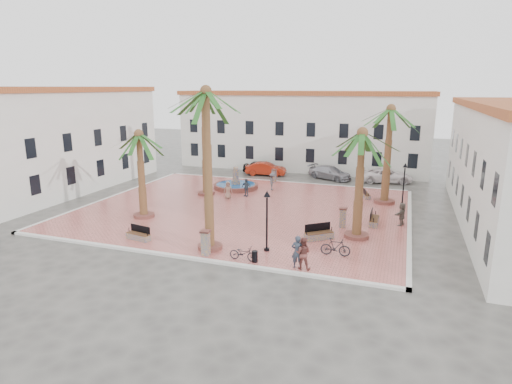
{
  "coord_description": "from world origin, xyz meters",
  "views": [
    {
      "loc": [
        12.27,
        -32.06,
        9.97
      ],
      "look_at": [
        1.0,
        0.0,
        1.6
      ],
      "focal_mm": 30.0,
      "sensor_mm": 36.0,
      "label": 1
    }
  ],
  "objects_px": {
    "bench_ne": "(366,195)",
    "pedestrian_east": "(402,214)",
    "palm_sw": "(139,145)",
    "car_white": "(387,176)",
    "litter_bin": "(255,256)",
    "car_silver": "(330,173)",
    "bench_s": "(139,236)",
    "bench_e": "(374,220)",
    "lamppost_e": "(404,177)",
    "car_black": "(262,168)",
    "bicycle_a": "(243,253)",
    "palm_e": "(362,146)",
    "bollard_n": "(274,175)",
    "bollard_se": "(206,242)",
    "pedestrian_fountain_b": "(246,187)",
    "cyclist_a": "(297,252)",
    "bicycle_b": "(335,247)",
    "palm_s": "(206,108)",
    "car_red": "(266,169)",
    "fountain": "(236,185)",
    "bench_se": "(319,235)",
    "pedestrian_fountain_a": "(228,190)",
    "pedestrian_north": "(272,181)",
    "lamppost_s": "(267,210)",
    "palm_ne": "(390,120)",
    "cyclist_b": "(303,253)",
    "palm_nw": "(204,104)",
    "bollard_e": "(343,217)"
  },
  "relations": [
    {
      "from": "bench_se",
      "to": "bollard_se",
      "type": "bearing_deg",
      "value": -178.86
    },
    {
      "from": "fountain",
      "to": "car_white",
      "type": "xyz_separation_m",
      "value": [
        14.04,
        8.46,
        0.28
      ]
    },
    {
      "from": "fountain",
      "to": "palm_sw",
      "type": "relative_size",
      "value": 0.65
    },
    {
      "from": "fountain",
      "to": "bollard_n",
      "type": "height_order",
      "value": "fountain"
    },
    {
      "from": "pedestrian_east",
      "to": "car_black",
      "type": "distance_m",
      "value": 22.06
    },
    {
      "from": "palm_ne",
      "to": "pedestrian_fountain_a",
      "type": "height_order",
      "value": "palm_ne"
    },
    {
      "from": "palm_s",
      "to": "car_red",
      "type": "bearing_deg",
      "value": 99.66
    },
    {
      "from": "palm_ne",
      "to": "bollard_n",
      "type": "distance_m",
      "value": 14.05
    },
    {
      "from": "palm_ne",
      "to": "bollard_se",
      "type": "bearing_deg",
      "value": -120.61
    },
    {
      "from": "litter_bin",
      "to": "bicycle_b",
      "type": "bearing_deg",
      "value": 30.57
    },
    {
      "from": "bench_ne",
      "to": "bicycle_b",
      "type": "height_order",
      "value": "bicycle_b"
    },
    {
      "from": "cyclist_a",
      "to": "bicycle_b",
      "type": "relative_size",
      "value": 1.07
    },
    {
      "from": "bench_ne",
      "to": "pedestrian_east",
      "type": "xyz_separation_m",
      "value": [
        3.17,
        -7.25,
        0.6
      ]
    },
    {
      "from": "fountain",
      "to": "cyclist_b",
      "type": "height_order",
      "value": "fountain"
    },
    {
      "from": "palm_e",
      "to": "palm_ne",
      "type": "height_order",
      "value": "palm_ne"
    },
    {
      "from": "pedestrian_fountain_a",
      "to": "pedestrian_north",
      "type": "bearing_deg",
      "value": 32.82
    },
    {
      "from": "palm_sw",
      "to": "pedestrian_east",
      "type": "distance_m",
      "value": 20.01
    },
    {
      "from": "palm_nw",
      "to": "bench_s",
      "type": "relative_size",
      "value": 5.24
    },
    {
      "from": "bollard_n",
      "to": "car_silver",
      "type": "bearing_deg",
      "value": 38.76
    },
    {
      "from": "bench_e",
      "to": "lamppost_e",
      "type": "height_order",
      "value": "lamppost_e"
    },
    {
      "from": "car_red",
      "to": "car_black",
      "type": "bearing_deg",
      "value": 41.47
    },
    {
      "from": "bench_se",
      "to": "pedestrian_fountain_b",
      "type": "distance_m",
      "value": 12.59
    },
    {
      "from": "bench_se",
      "to": "pedestrian_north",
      "type": "height_order",
      "value": "pedestrian_north"
    },
    {
      "from": "litter_bin",
      "to": "bicycle_a",
      "type": "xyz_separation_m",
      "value": [
        -0.72,
        0.0,
        0.11
      ]
    },
    {
      "from": "palm_sw",
      "to": "car_white",
      "type": "bearing_deg",
      "value": 49.04
    },
    {
      "from": "bench_se",
      "to": "pedestrian_fountain_a",
      "type": "xyz_separation_m",
      "value": [
        -9.8,
        7.7,
        0.5
      ]
    },
    {
      "from": "car_white",
      "to": "litter_bin",
      "type": "bearing_deg",
      "value": 155.27
    },
    {
      "from": "car_white",
      "to": "bollard_n",
      "type": "bearing_deg",
      "value": 100.33
    },
    {
      "from": "pedestrian_east",
      "to": "car_red",
      "type": "xyz_separation_m",
      "value": [
        -15.18,
        14.68,
        -0.23
      ]
    },
    {
      "from": "bench_s",
      "to": "pedestrian_east",
      "type": "relative_size",
      "value": 1.09
    },
    {
      "from": "palm_nw",
      "to": "bollard_n",
      "type": "height_order",
      "value": "palm_nw"
    },
    {
      "from": "bollard_e",
      "to": "car_black",
      "type": "relative_size",
      "value": 0.33
    },
    {
      "from": "litter_bin",
      "to": "car_black",
      "type": "height_order",
      "value": "car_black"
    },
    {
      "from": "bicycle_a",
      "to": "car_silver",
      "type": "distance_m",
      "value": 25.0
    },
    {
      "from": "fountain",
      "to": "pedestrian_east",
      "type": "xyz_separation_m",
      "value": [
        15.79,
        -6.87,
        0.53
      ]
    },
    {
      "from": "car_white",
      "to": "car_black",
      "type": "bearing_deg",
      "value": 78.84
    },
    {
      "from": "bench_ne",
      "to": "pedestrian_fountain_b",
      "type": "xyz_separation_m",
      "value": [
        -10.51,
        -3.02,
        0.58
      ]
    },
    {
      "from": "palm_e",
      "to": "bollard_n",
      "type": "height_order",
      "value": "palm_e"
    },
    {
      "from": "cyclist_b",
      "to": "car_white",
      "type": "height_order",
      "value": "cyclist_b"
    },
    {
      "from": "lamppost_s",
      "to": "pedestrian_fountain_a",
      "type": "relative_size",
      "value": 2.4
    },
    {
      "from": "litter_bin",
      "to": "cyclist_b",
      "type": "relative_size",
      "value": 0.36
    },
    {
      "from": "bollard_se",
      "to": "pedestrian_fountain_b",
      "type": "xyz_separation_m",
      "value": [
        -2.75,
        14.16,
        0.01
      ]
    },
    {
      "from": "bench_e",
      "to": "car_silver",
      "type": "height_order",
      "value": "car_silver"
    },
    {
      "from": "litter_bin",
      "to": "car_silver",
      "type": "distance_m",
      "value": 24.99
    },
    {
      "from": "palm_ne",
      "to": "bollard_se",
      "type": "distance_m",
      "value": 19.57
    },
    {
      "from": "palm_nw",
      "to": "bicycle_a",
      "type": "bearing_deg",
      "value": -56.56
    },
    {
      "from": "car_silver",
      "to": "bench_s",
      "type": "bearing_deg",
      "value": -177.11
    },
    {
      "from": "bicycle_a",
      "to": "car_red",
      "type": "height_order",
      "value": "car_red"
    },
    {
      "from": "lamppost_e",
      "to": "car_white",
      "type": "relative_size",
      "value": 0.69
    },
    {
      "from": "bench_se",
      "to": "car_red",
      "type": "height_order",
      "value": "car_red"
    }
  ]
}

